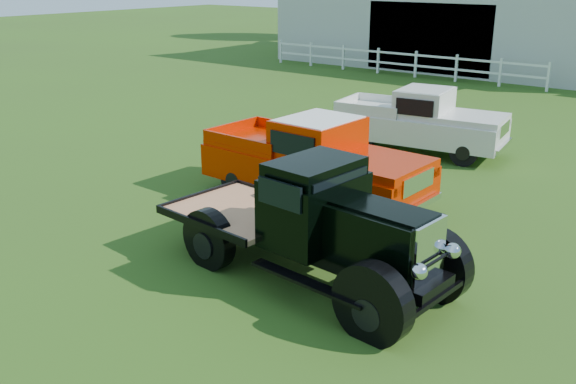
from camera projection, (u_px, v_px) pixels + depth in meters
The scene contains 6 objects.
ground at pixel (235, 266), 10.90m from camera, with size 120.00×120.00×0.00m, color #2F4C18.
shed_left at pixel (472, 9), 33.38m from camera, with size 18.80×10.20×5.60m, color #A7A7A7, non-canonical shape.
fence_rail at pixel (397, 62), 30.23m from camera, with size 14.20×0.16×1.20m, color white, non-canonical shape.
vintage_flatbed at pixel (309, 220), 10.16m from camera, with size 5.11×2.03×2.03m, color black, non-canonical shape.
red_pickup at pixel (314, 160), 13.62m from camera, with size 5.16×1.98×1.88m, color #BE1F00, non-canonical shape.
white_pickup at pixel (420, 121), 17.47m from camera, with size 4.67×1.81×1.71m, color silver, non-canonical shape.
Camera 1 is at (6.79, -7.22, 4.78)m, focal length 40.00 mm.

